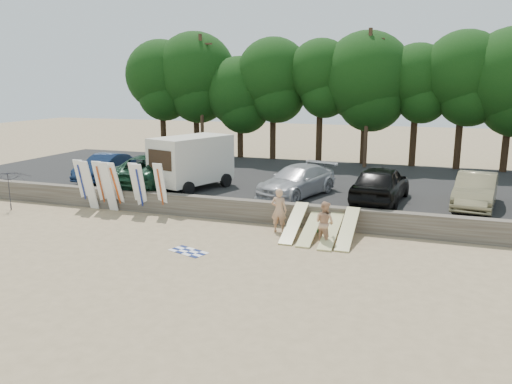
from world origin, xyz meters
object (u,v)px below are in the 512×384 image
car_1 (154,170)px  car_3 (381,184)px  box_trailer (192,160)px  beachgoer_a (279,210)px  cooler (315,228)px  beach_umbrella (10,191)px  beachgoer_b (325,223)px  car_0 (105,167)px  car_4 (475,191)px  car_2 (297,181)px

car_1 → car_3: car_3 is taller
box_trailer → beachgoer_a: box_trailer is taller
cooler → beach_umbrella: (-15.22, -1.34, 0.83)m
car_1 → beachgoer_a: bearing=150.1°
cooler → beachgoer_b: bearing=-78.2°
car_0 → car_3: (15.79, -0.62, 0.15)m
car_4 → beach_umbrella: 22.31m
car_2 → cooler: 4.14m
beachgoer_a → beachgoer_b: 2.38m
beachgoer_a → cooler: size_ratio=4.97×
car_1 → car_0: bearing=-13.2°
beach_umbrella → box_trailer: bearing=31.4°
beachgoer_b → cooler: beachgoer_b is taller
car_3 → car_4: car_3 is taller
box_trailer → car_4: (13.98, 0.44, -0.79)m
car_4 → beachgoer_b: car_4 is taller
car_3 → beach_umbrella: car_3 is taller
car_4 → beachgoer_a: car_4 is taller
cooler → beach_umbrella: 15.30m
car_0 → car_4: 19.95m
car_4 → beachgoer_a: size_ratio=2.49×
car_0 → cooler: car_0 is taller
beachgoer_b → beach_umbrella: (-15.91, 0.20, 0.13)m
car_4 → cooler: bearing=-141.2°
car_2 → cooler: bearing=-45.3°
car_1 → cooler: car_1 is taller
beachgoer_a → beach_umbrella: 13.77m
car_2 → car_4: bearing=20.2°
box_trailer → car_2: (5.74, 0.14, -0.81)m
car_0 → beachgoer_b: size_ratio=2.61×
car_0 → beach_umbrella: (-1.75, -5.39, -0.45)m
car_4 → car_0: bearing=-172.3°
box_trailer → beachgoer_b: (8.19, -4.92, -1.40)m
beachgoer_a → cooler: (1.47, 0.56, -0.79)m
car_3 → beachgoer_b: (-1.64, -4.97, -0.73)m
box_trailer → car_3: (9.82, 0.05, -0.67)m
car_1 → cooler: size_ratio=16.35×
car_3 → beach_umbrella: (-17.54, -4.77, -0.61)m
box_trailer → beach_umbrella: size_ratio=2.21×
car_2 → beach_umbrella: (-13.46, -4.86, -0.46)m
car_2 → cooler: car_2 is taller
box_trailer → beach_umbrella: box_trailer is taller
car_1 → beachgoer_b: bearing=150.4°
car_2 → beachgoer_a: car_2 is taller
car_4 → beachgoer_a: bearing=-142.8°
beach_umbrella → car_2: bearing=19.9°
car_2 → car_0: bearing=-164.4°
box_trailer → car_2: bearing=20.1°
car_0 → beachgoer_a: car_0 is taller
box_trailer → car_0: size_ratio=1.08×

